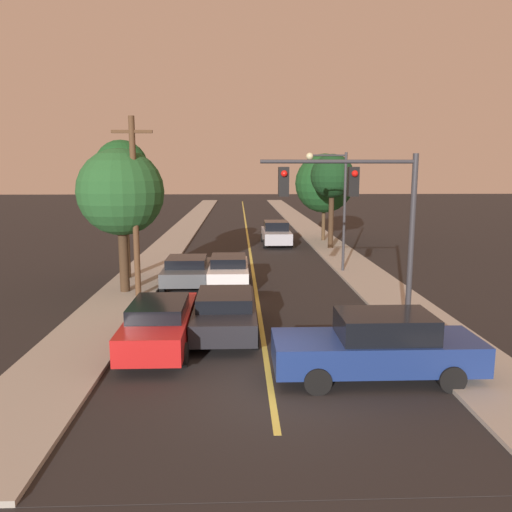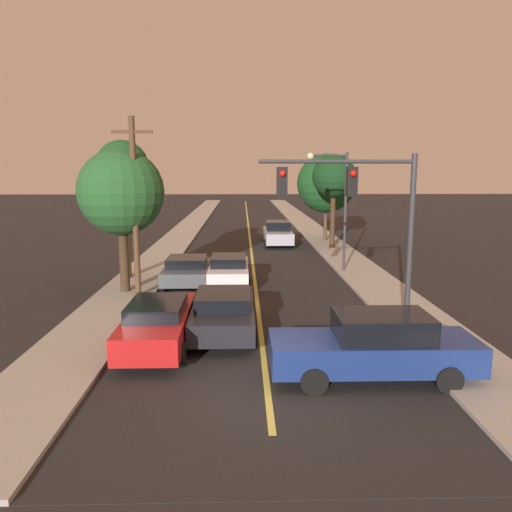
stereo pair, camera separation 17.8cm
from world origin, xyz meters
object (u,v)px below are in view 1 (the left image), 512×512
Objects in this scene: car_near_lane_front at (225,311)px; traffic_signal_mast at (362,205)px; car_outer_lane_front at (160,322)px; car_crossing_right at (378,346)px; utility_pole_left at (135,205)px; car_far_oncoming at (276,233)px; tree_left_far at (122,170)px; car_outer_lane_second at (187,270)px; streetlamp_right at (334,193)px; tree_right_near at (324,183)px; car_near_lane_second at (229,270)px; tree_left_near at (121,193)px; tree_right_far at (332,177)px.

car_near_lane_front is 5.49m from traffic_signal_mast.
car_outer_lane_front is (-1.89, -1.24, 0.02)m from car_near_lane_front.
utility_pole_left reaches higher than car_crossing_right.
tree_left_far is at bearing 54.21° from car_far_oncoming.
car_outer_lane_second is at bearing 68.39° from car_far_oncoming.
tree_right_near is (1.45, 11.31, 0.21)m from streetlamp_right.
car_far_oncoming is 23.19m from car_crossing_right.
car_outer_lane_second is 0.58× the size of utility_pole_left.
car_near_lane_front is 10.61m from tree_left_far.
car_near_lane_second reaches higher than car_near_lane_front.
tree_left_near reaches higher than car_outer_lane_second.
car_far_oncoming is 16.33m from tree_left_near.
car_outer_lane_second is at bearing 50.19° from utility_pole_left.
tree_left_far reaches higher than car_far_oncoming.
utility_pole_left reaches higher than tree_right_near.
traffic_signal_mast is at bearing -31.11° from utility_pole_left.
car_outer_lane_second is 8.42m from streetlamp_right.
car_near_lane_front is 5.42m from car_crossing_right.
tree_right_near reaches higher than streetlamp_right.
utility_pole_left is at bearing -151.71° from car_near_lane_second.
car_near_lane_front is at bearing -50.87° from tree_left_near.
tree_right_far reaches higher than traffic_signal_mast.
car_crossing_right is 24.98m from tree_right_near.
tree_left_far is at bearing 161.90° from car_near_lane_second.
car_near_lane_front is at bearing 177.03° from traffic_signal_mast.
traffic_signal_mast is at bearing -42.32° from tree_left_far.
car_outer_lane_front is 0.82× the size of tree_left_near.
streetlamp_right is 0.97× the size of tree_right_far.
streetlamp_right is 0.83× the size of utility_pole_left.
car_crossing_right is (5.85, -2.46, 0.08)m from car_outer_lane_front.
streetlamp_right reaches higher than traffic_signal_mast.
tree_right_near is (8.65, 22.13, 3.52)m from car_outer_lane_front.
car_crossing_right is 12.88m from tree_left_near.
car_far_oncoming is 0.69× the size of utility_pole_left.
car_far_oncoming is 14.57m from tree_left_far.
utility_pole_left is 19.36m from tree_right_near.
traffic_signal_mast is 0.93× the size of tree_left_near.
traffic_signal_mast is at bearing -5.44° from car_crossing_right.
traffic_signal_mast is (0.33, 3.48, 3.31)m from car_crossing_right.
car_near_lane_front is 11.44m from streetlamp_right.
car_near_lane_second is at bearing 21.04° from car_crossing_right.
car_near_lane_second is at bearing -150.64° from streetlamp_right.
tree_right_far is at bearing 50.78° from car_outer_lane_second.
car_near_lane_second is 0.71× the size of tree_right_far.
traffic_signal_mast reaches higher than car_outer_lane_front.
car_far_oncoming is at bearing 54.21° from tree_left_far.
car_near_lane_front is 6.59m from car_near_lane_second.
tree_left_far is at bearing 108.06° from car_outer_lane_front.
car_outer_lane_front is 0.80× the size of tree_right_far.
tree_right_far reaches higher than car_crossing_right.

